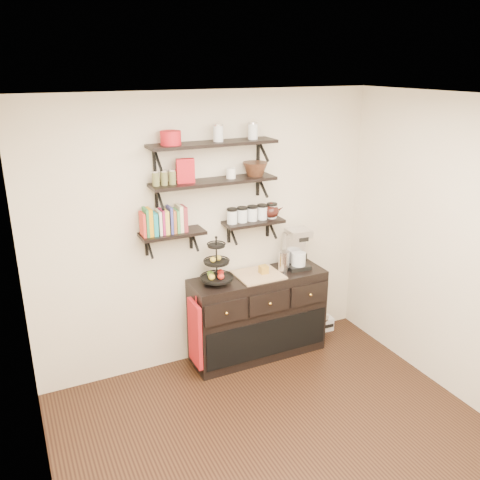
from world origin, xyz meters
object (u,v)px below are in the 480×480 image
fruit_stand (217,268)px  coffee_maker (296,249)px  sideboard (258,315)px  radio (320,324)px

fruit_stand → coffee_maker: fruit_stand is taller
sideboard → radio: sideboard is taller
radio → fruit_stand: bearing=-170.6°
sideboard → coffee_maker: (0.46, 0.03, 0.65)m
coffee_maker → fruit_stand: bearing=-174.0°
fruit_stand → sideboard: bearing=-0.4°
fruit_stand → coffee_maker: size_ratio=1.09×
sideboard → radio: bearing=8.3°
coffee_maker → radio: bearing=17.5°
fruit_stand → coffee_maker: 0.91m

